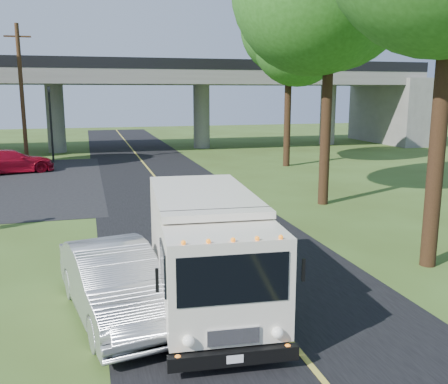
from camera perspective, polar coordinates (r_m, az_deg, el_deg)
name	(u,v)px	position (r m, az deg, el deg)	size (l,w,h in m)	color
ground	(256,300)	(12.12, 3.66, -12.22)	(120.00, 120.00, 0.00)	#3C501C
road	(180,207)	(21.36, -5.09, -1.72)	(7.00, 90.00, 0.02)	black
lane_line	(180,207)	(21.36, -5.09, -1.67)	(0.12, 90.00, 0.01)	gold
overpass	(131,95)	(42.64, -10.64, 10.85)	(54.00, 10.00, 7.30)	slate
traffic_signal	(50,116)	(36.59, -19.22, 8.22)	(0.18, 0.22, 5.20)	black
utility_pole	(22,95)	(34.69, -22.09, 10.19)	(1.60, 0.26, 9.00)	#472D19
tree_right_far	(293,35)	(33.12, 7.95, 17.31)	(5.77, 5.67, 10.99)	#382314
step_van	(207,247)	(11.34, -2.00, -6.31)	(2.73, 6.30, 2.58)	silver
red_sedan	(11,161)	(32.68, -23.15, 3.23)	(1.99, 4.89, 1.42)	maroon
silver_sedan	(115,283)	(11.25, -12.35, -10.08)	(1.65, 4.74, 1.56)	#909498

